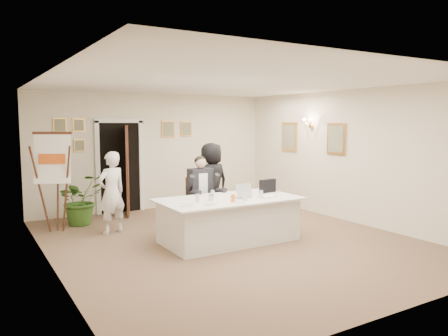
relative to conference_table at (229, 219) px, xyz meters
name	(u,v)px	position (x,y,z in m)	size (l,w,h in m)	color
floor	(230,240)	(0.04, 0.03, -0.39)	(7.00, 7.00, 0.00)	brown
ceiling	(230,83)	(0.04, 0.03, 2.41)	(6.00, 7.00, 0.02)	white
wall_back	(155,151)	(0.04, 3.53, 1.01)	(6.00, 0.10, 2.80)	white
wall_front	(400,189)	(0.04, -3.47, 1.01)	(6.00, 0.10, 2.80)	white
wall_left	(50,173)	(-2.96, 0.03, 1.01)	(0.10, 7.00, 2.80)	white
wall_right	(350,156)	(3.04, 0.03, 1.01)	(0.10, 7.00, 2.80)	white
doorway	(122,169)	(-0.85, 3.35, 0.65)	(1.14, 0.86, 2.20)	black
pictures_back_wall	(123,134)	(-0.76, 3.50, 1.46)	(3.40, 0.06, 0.80)	gold
pictures_right_wall	(311,138)	(3.01, 1.23, 1.36)	(0.06, 2.20, 0.80)	gold
wall_sconce	(309,123)	(2.94, 1.23, 1.71)	(0.20, 0.30, 0.24)	gold
conference_table	(229,219)	(0.00, 0.00, 0.00)	(2.49, 1.34, 0.78)	silver
seated_man	(202,193)	(-0.02, 1.00, 0.34)	(0.63, 0.67, 1.48)	black
flip_chart	(55,188)	(-2.53, 2.22, 0.48)	(0.68, 0.53, 1.90)	#361911
standing_man	(112,193)	(-1.62, 1.63, 0.39)	(0.57, 0.38, 1.57)	white
standing_woman	(211,182)	(0.54, 1.59, 0.45)	(0.82, 0.54, 1.68)	black
potted_palm	(81,199)	(-1.96, 2.68, 0.13)	(0.94, 0.82, 1.05)	#315D1F
laptop	(240,189)	(0.24, 0.01, 0.52)	(0.33, 0.35, 0.28)	#B7BABC
laptop_bag	(268,186)	(0.98, 0.18, 0.51)	(0.36, 0.10, 0.25)	black
paper_stack	(267,196)	(0.65, -0.25, 0.40)	(0.31, 0.22, 0.03)	white
plate_left	(188,206)	(-0.95, -0.28, 0.39)	(0.22, 0.22, 0.01)	white
plate_mid	(210,204)	(-0.58, -0.35, 0.39)	(0.22, 0.22, 0.01)	white
plate_near	(239,202)	(-0.06, -0.42, 0.39)	(0.23, 0.23, 0.01)	white
glass_a	(198,198)	(-0.66, -0.06, 0.45)	(0.07, 0.07, 0.14)	silver
glass_b	(245,197)	(0.12, -0.34, 0.45)	(0.07, 0.07, 0.14)	silver
glass_c	(261,194)	(0.49, -0.30, 0.45)	(0.06, 0.06, 0.14)	silver
glass_d	(213,194)	(-0.23, 0.18, 0.45)	(0.07, 0.07, 0.14)	silver
oj_glass	(233,198)	(-0.14, -0.35, 0.45)	(0.07, 0.07, 0.13)	orange
steel_jug	(211,198)	(-0.41, -0.08, 0.44)	(0.09, 0.09, 0.11)	silver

